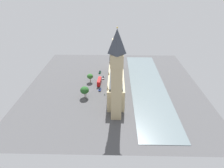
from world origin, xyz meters
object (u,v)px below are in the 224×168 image
at_px(parliament_building, 116,75).
at_px(plane_tree_corner, 85,90).
at_px(car_dark_green_far_end, 100,72).
at_px(car_blue_trailing, 100,89).
at_px(street_lamp_near_tower, 86,93).
at_px(car_silver_leading, 103,78).
at_px(plane_tree_opposite_hall, 90,76).
at_px(double_decker_bus_by_river_gate, 99,82).
at_px(pedestrian_midblock, 105,94).
at_px(clock_tower, 117,76).

relative_size(parliament_building, plane_tree_corner, 8.26).
bearing_deg(car_dark_green_far_end, car_blue_trailing, 98.29).
height_order(car_dark_green_far_end, street_lamp_near_tower, street_lamp_near_tower).
height_order(car_silver_leading, plane_tree_opposite_hall, plane_tree_opposite_hall).
height_order(car_dark_green_far_end, double_decker_bus_by_river_gate, double_decker_bus_by_river_gate).
height_order(double_decker_bus_by_river_gate, pedestrian_midblock, double_decker_bus_by_river_gate).
distance_m(car_dark_green_far_end, plane_tree_opposite_hall, 19.92).
height_order(car_silver_leading, plane_tree_corner, plane_tree_corner).
xyz_separation_m(parliament_building, plane_tree_opposite_hall, (22.39, -4.18, -3.96)).
distance_m(car_silver_leading, plane_tree_opposite_hall, 13.64).
bearing_deg(pedestrian_midblock, car_silver_leading, 48.15).
height_order(car_blue_trailing, pedestrian_midblock, car_blue_trailing).
distance_m(car_dark_green_far_end, car_silver_leading, 12.06).
distance_m(parliament_building, car_blue_trailing, 18.18).
bearing_deg(car_blue_trailing, clock_tower, 114.27).
bearing_deg(plane_tree_opposite_hall, plane_tree_corner, 87.23).
bearing_deg(plane_tree_opposite_hall, car_silver_leading, -148.37).
height_order(double_decker_bus_by_river_gate, plane_tree_corner, plane_tree_corner).
xyz_separation_m(clock_tower, pedestrian_midblock, (8.84, -25.25, -29.16)).
distance_m(pedestrian_midblock, plane_tree_corner, 16.01).
relative_size(plane_tree_opposite_hall, street_lamp_near_tower, 1.19).
height_order(clock_tower, car_silver_leading, clock_tower).
xyz_separation_m(car_blue_trailing, pedestrian_midblock, (-4.35, 7.43, -0.17)).
bearing_deg(car_dark_green_far_end, parliament_building, 128.59).
height_order(car_blue_trailing, plane_tree_corner, plane_tree_corner).
bearing_deg(car_silver_leading, pedestrian_midblock, 94.66).
relative_size(parliament_building, pedestrian_midblock, 45.41).
distance_m(parliament_building, double_decker_bus_by_river_gate, 15.79).
bearing_deg(car_silver_leading, street_lamp_near_tower, 70.07).
relative_size(car_dark_green_far_end, plane_tree_corner, 0.54).
distance_m(parliament_building, car_silver_leading, 18.00).
relative_size(clock_tower, pedestrian_midblock, 36.12).
height_order(car_dark_green_far_end, plane_tree_corner, plane_tree_corner).
relative_size(pedestrian_midblock, plane_tree_opposite_hall, 0.21).
xyz_separation_m(plane_tree_opposite_hall, street_lamp_near_tower, (-0.13, 25.04, -0.97)).
relative_size(clock_tower, plane_tree_corner, 6.57).
xyz_separation_m(clock_tower, car_silver_leading, (11.66, -52.98, -28.99)).
height_order(double_decker_bus_by_river_gate, car_blue_trailing, double_decker_bus_by_river_gate).
bearing_deg(clock_tower, street_lamp_near_tower, -43.36).
bearing_deg(plane_tree_opposite_hall, clock_tower, 116.03).
relative_size(car_blue_trailing, plane_tree_opposite_hall, 0.58).
bearing_deg(clock_tower, plane_tree_opposite_hall, -63.97).
distance_m(clock_tower, double_decker_bus_by_river_gate, 52.43).
distance_m(parliament_building, clock_tower, 46.77).
bearing_deg(plane_tree_corner, car_silver_leading, -111.70).
distance_m(clock_tower, plane_tree_opposite_hall, 56.95).
bearing_deg(clock_tower, car_silver_leading, -77.59).
distance_m(car_silver_leading, plane_tree_corner, 33.03).
xyz_separation_m(car_silver_leading, plane_tree_corner, (12.07, 30.32, 5.11)).
height_order(parliament_building, pedestrian_midblock, parliament_building).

